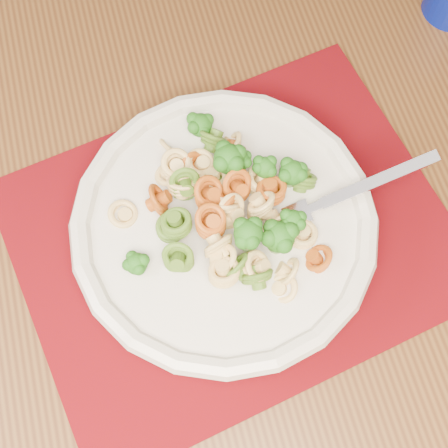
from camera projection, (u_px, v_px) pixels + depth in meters
dining_table at (229, 232)px, 0.72m from camera, size 1.75×1.45×0.78m
placemat at (233, 238)px, 0.61m from camera, size 0.47×0.40×0.00m
pasta_bowl at (224, 227)px, 0.58m from camera, size 0.29×0.29×0.05m
pasta_broccoli_heap at (224, 222)px, 0.57m from camera, size 0.24×0.24×0.06m
fork at (296, 215)px, 0.57m from camera, size 0.18×0.08×0.08m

